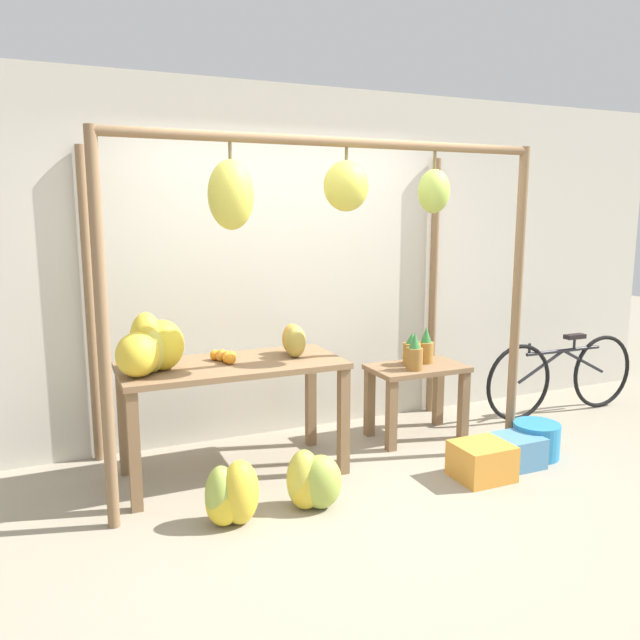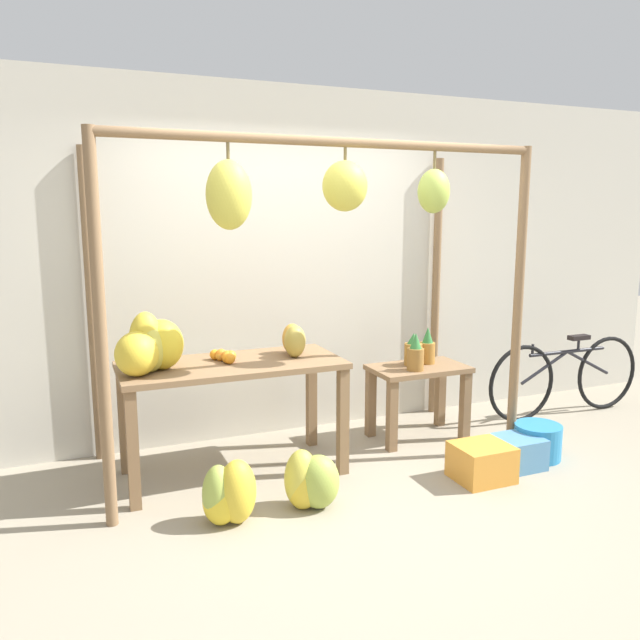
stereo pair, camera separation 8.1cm
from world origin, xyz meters
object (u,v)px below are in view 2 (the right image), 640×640
object	(u,v)px
banana_pile_ground_left	(227,495)
papaya_pile	(294,340)
orange_pile	(225,356)
banana_pile_ground_right	(309,482)
parked_bicycle	(566,376)
pineapple_cluster	(418,351)
fruit_crate_white	(482,462)
fruit_crate_purple	(517,452)
blue_bucket	(538,441)
banana_pile_on_table	(149,346)

from	to	relation	value
banana_pile_ground_left	papaya_pile	distance (m)	1.24
orange_pile	banana_pile_ground_right	size ratio (longest dim) A/B	0.58
banana_pile_ground_right	parked_bicycle	distance (m)	2.91
pineapple_cluster	papaya_pile	bearing A→B (deg)	-175.46
fruit_crate_white	fruit_crate_purple	bearing A→B (deg)	12.05
pineapple_cluster	blue_bucket	distance (m)	1.11
orange_pile	fruit_crate_purple	xyz separation A→B (m)	(1.95, -0.72, -0.73)
fruit_crate_white	parked_bicycle	xyz separation A→B (m)	(1.54, 0.86, 0.23)
banana_pile_ground_left	banana_pile_ground_right	world-z (taller)	banana_pile_ground_left
banana_pile_ground_right	papaya_pile	bearing A→B (deg)	76.83
fruit_crate_white	fruit_crate_purple	world-z (taller)	fruit_crate_white
parked_bicycle	papaya_pile	bearing A→B (deg)	-178.50
orange_pile	banana_pile_ground_right	bearing A→B (deg)	-65.31
banana_pile_on_table	pineapple_cluster	xyz separation A→B (m)	(2.10, 0.16, -0.25)
banana_pile_ground_left	papaya_pile	size ratio (longest dim) A/B	1.14
banana_pile_ground_left	banana_pile_ground_right	bearing A→B (deg)	0.12
banana_pile_ground_right	papaya_pile	xyz separation A→B (m)	(0.17, 0.72, 0.74)
fruit_crate_white	banana_pile_ground_left	bearing A→B (deg)	177.91
banana_pile_on_table	fruit_crate_purple	distance (m)	2.68
banana_pile_ground_right	papaya_pile	distance (m)	1.05
banana_pile_ground_left	fruit_crate_purple	bearing A→B (deg)	0.35
orange_pile	blue_bucket	world-z (taller)	orange_pile
banana_pile_on_table	blue_bucket	world-z (taller)	banana_pile_on_table
pineapple_cluster	orange_pile	bearing A→B (deg)	-176.99
pineapple_cluster	parked_bicycle	bearing A→B (deg)	-0.67
banana_pile_ground_right	orange_pile	bearing A→B (deg)	114.69
fruit_crate_white	papaya_pile	bearing A→B (deg)	143.74
banana_pile_on_table	parked_bicycle	bearing A→B (deg)	2.17
pineapple_cluster	banana_pile_ground_left	world-z (taller)	pineapple_cluster
banana_pile_on_table	parked_bicycle	xyz separation A→B (m)	(3.63, 0.14, -0.61)
banana_pile_on_table	papaya_pile	bearing A→B (deg)	3.91
parked_bicycle	pineapple_cluster	bearing A→B (deg)	179.33
orange_pile	blue_bucket	distance (m)	2.40
fruit_crate_white	blue_bucket	size ratio (longest dim) A/B	1.09
blue_bucket	parked_bicycle	distance (m)	1.18
fruit_crate_white	papaya_pile	distance (m)	1.55
blue_bucket	papaya_pile	bearing A→B (deg)	159.58
banana_pile_on_table	blue_bucket	size ratio (longest dim) A/B	1.58
blue_bucket	banana_pile_on_table	bearing A→B (deg)	168.27
banana_pile_on_table	orange_pile	bearing A→B (deg)	8.06
orange_pile	parked_bicycle	world-z (taller)	orange_pile
fruit_crate_white	banana_pile_on_table	bearing A→B (deg)	160.97
pineapple_cluster	parked_bicycle	world-z (taller)	pineapple_cluster
parked_bicycle	fruit_crate_purple	bearing A→B (deg)	-146.51
parked_bicycle	fruit_crate_purple	xyz separation A→B (m)	(-1.18, -0.78, -0.25)
orange_pile	fruit_crate_purple	size ratio (longest dim) A/B	0.69
banana_pile_ground_left	papaya_pile	world-z (taller)	papaya_pile
banana_pile_ground_left	pineapple_cluster	bearing A→B (deg)	24.56
fruit_crate_white	blue_bucket	xyz separation A→B (m)	(0.62, 0.16, 0.00)
orange_pile	banana_pile_ground_left	distance (m)	1.00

